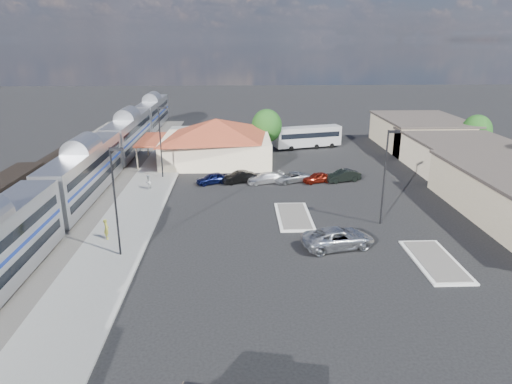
{
  "coord_description": "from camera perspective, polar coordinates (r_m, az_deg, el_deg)",
  "views": [
    {
      "loc": [
        -1.37,
        -39.69,
        16.61
      ],
      "look_at": [
        0.24,
        1.62,
        2.8
      ],
      "focal_mm": 32.0,
      "sensor_mm": 36.0,
      "label": 1
    }
  ],
  "objects": [
    {
      "name": "ground",
      "position": [
        43.05,
        -0.24,
        -4.22
      ],
      "size": [
        280.0,
        280.0,
        0.0
      ],
      "primitive_type": "plane",
      "color": "black",
      "rests_on": "ground"
    },
    {
      "name": "railbed",
      "position": [
        54.16,
        -23.36,
        -0.89
      ],
      "size": [
        16.0,
        100.0,
        0.12
      ],
      "primitive_type": "cube",
      "color": "#4C4944",
      "rests_on": "ground"
    },
    {
      "name": "platform",
      "position": [
        49.74,
        -14.45,
        -1.54
      ],
      "size": [
        5.5,
        92.0,
        0.18
      ],
      "primitive_type": "cube",
      "color": "gray",
      "rests_on": "ground"
    },
    {
      "name": "passenger_train",
      "position": [
        52.58,
        -20.6,
        2.12
      ],
      "size": [
        3.0,
        104.0,
        5.55
      ],
      "color": "silver",
      "rests_on": "ground"
    },
    {
      "name": "freight_cars",
      "position": [
        49.85,
        -29.11,
        -1.08
      ],
      "size": [
        2.8,
        46.0,
        4.0
      ],
      "color": "black",
      "rests_on": "ground"
    },
    {
      "name": "station_depot",
      "position": [
        65.18,
        -5.03,
        6.47
      ],
      "size": [
        18.35,
        12.24,
        6.2
      ],
      "color": "beige",
      "rests_on": "ground"
    },
    {
      "name": "buildings_east",
      "position": [
        63.1,
        25.63,
        3.5
      ],
      "size": [
        14.4,
        51.4,
        4.8
      ],
      "color": "#C6B28C",
      "rests_on": "ground"
    },
    {
      "name": "traffic_island_south",
      "position": [
        45.16,
        4.76,
        -3.03
      ],
      "size": [
        3.3,
        7.5,
        0.21
      ],
      "color": "silver",
      "rests_on": "ground"
    },
    {
      "name": "traffic_island_north",
      "position": [
        38.9,
        21.51,
        -8.03
      ],
      "size": [
        3.3,
        7.5,
        0.21
      ],
      "color": "silver",
      "rests_on": "ground"
    },
    {
      "name": "lamp_plat_s",
      "position": [
        36.79,
        -17.14,
        -0.22
      ],
      "size": [
        1.08,
        0.25,
        9.0
      ],
      "color": "black",
      "rests_on": "ground"
    },
    {
      "name": "lamp_plat_n",
      "position": [
        57.62,
        -11.8,
        6.8
      ],
      "size": [
        1.08,
        0.25,
        9.0
      ],
      "color": "black",
      "rests_on": "ground"
    },
    {
      "name": "lamp_lot",
      "position": [
        43.41,
        15.94,
        2.7
      ],
      "size": [
        1.08,
        0.25,
        9.0
      ],
      "color": "black",
      "rests_on": "ground"
    },
    {
      "name": "tree_east_c",
      "position": [
        75.71,
        25.85,
        6.87
      ],
      "size": [
        4.41,
        4.41,
        6.21
      ],
      "color": "#382314",
      "rests_on": "ground"
    },
    {
      "name": "tree_depot",
      "position": [
        70.96,
        1.34,
        8.25
      ],
      "size": [
        4.71,
        4.71,
        6.63
      ],
      "color": "#382314",
      "rests_on": "ground"
    },
    {
      "name": "suv",
      "position": [
        39.01,
        10.25,
        -5.67
      ],
      "size": [
        6.6,
        4.1,
        1.7
      ],
      "primitive_type": "imported",
      "rotation": [
        0.0,
        0.0,
        1.79
      ],
      "color": "#ACAFB4",
      "rests_on": "ground"
    },
    {
      "name": "coach_bus",
      "position": [
        74.08,
        6.5,
        6.97
      ],
      "size": [
        11.02,
        5.03,
        3.46
      ],
      "rotation": [
        0.0,
        0.0,
        1.83
      ],
      "color": "silver",
      "rests_on": "ground"
    },
    {
      "name": "person_a",
      "position": [
        41.58,
        -18.2,
        -4.42
      ],
      "size": [
        0.62,
        0.77,
        1.83
      ],
      "primitive_type": "imported",
      "rotation": [
        0.0,
        0.0,
        1.87
      ],
      "color": "gold",
      "rests_on": "platform"
    },
    {
      "name": "person_b",
      "position": [
        54.09,
        -13.33,
        1.21
      ],
      "size": [
        0.71,
        0.87,
        1.68
      ],
      "primitive_type": "imported",
      "rotation": [
        0.0,
        0.0,
        -1.67
      ],
      "color": "white",
      "rests_on": "platform"
    },
    {
      "name": "parked_car_a",
      "position": [
        55.51,
        -5.48,
        1.7
      ],
      "size": [
        4.29,
        2.98,
        1.36
      ],
      "primitive_type": "imported",
      "rotation": [
        0.0,
        0.0,
        -1.19
      ],
      "color": "#0B1138",
      "rests_on": "ground"
    },
    {
      "name": "parked_car_b",
      "position": [
        55.69,
        -2.17,
        1.86
      ],
      "size": [
        4.52,
        2.99,
        1.41
      ],
      "primitive_type": "imported",
      "rotation": [
        0.0,
        0.0,
        -1.18
      ],
      "color": "black",
      "rests_on": "ground"
    },
    {
      "name": "parked_car_c",
      "position": [
        55.51,
        1.14,
        1.76
      ],
      "size": [
        4.78,
        2.97,
        1.29
      ],
      "primitive_type": "imported",
      "rotation": [
        0.0,
        0.0,
        -1.29
      ],
      "color": "silver",
      "rests_on": "ground"
    },
    {
      "name": "parked_car_d",
      "position": [
        56.08,
        4.39,
        1.87
      ],
      "size": [
        5.03,
        3.61,
        1.27
      ],
      "primitive_type": "imported",
      "rotation": [
        0.0,
        0.0,
        -1.2
      ],
      "color": "gray",
      "rests_on": "ground"
    },
    {
      "name": "parked_car_e",
      "position": [
        56.25,
        7.66,
        1.8
      ],
      "size": [
        4.01,
        2.6,
        1.27
      ],
      "primitive_type": "imported",
      "rotation": [
        0.0,
        0.0,
        -1.25
      ],
      "color": "maroon",
      "rests_on": "ground"
    },
    {
      "name": "parked_car_f",
      "position": [
        57.13,
        10.78,
        2.0
      ],
      "size": [
        4.68,
        2.76,
        1.46
      ],
      "primitive_type": "imported",
      "rotation": [
        0.0,
        0.0,
        -1.28
      ],
      "color": "black",
      "rests_on": "ground"
    }
  ]
}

